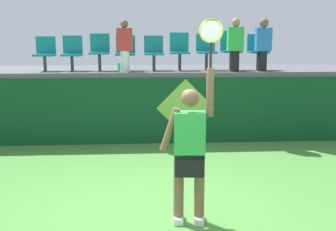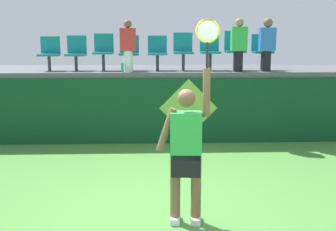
{
  "view_description": "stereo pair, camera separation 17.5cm",
  "coord_description": "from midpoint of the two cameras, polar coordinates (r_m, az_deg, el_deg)",
  "views": [
    {
      "loc": [
        -0.24,
        -5.13,
        2.32
      ],
      "look_at": [
        0.16,
        1.3,
        1.07
      ],
      "focal_mm": 43.82,
      "sensor_mm": 36.0,
      "label": 1
    },
    {
      "loc": [
        -0.06,
        -5.14,
        2.32
      ],
      "look_at": [
        0.16,
        1.3,
        1.07
      ],
      "focal_mm": 43.82,
      "sensor_mm": 36.0,
      "label": 2
    }
  ],
  "objects": [
    {
      "name": "stadium_chair_4",
      "position": [
        9.49,
        -2.53,
        8.96
      ],
      "size": [
        0.44,
        0.42,
        0.79
      ],
      "color": "#38383D",
      "rests_on": "spectator_platform"
    },
    {
      "name": "ground_plane",
      "position": [
        5.64,
        -1.78,
        -13.36
      ],
      "size": [
        40.0,
        40.0,
        0.0
      ],
      "primitive_type": "plane",
      "color": "#478438"
    },
    {
      "name": "stadium_chair_2",
      "position": [
        9.55,
        -10.01,
        8.98
      ],
      "size": [
        0.44,
        0.42,
        0.83
      ],
      "color": "#38383D",
      "rests_on": "spectator_platform"
    },
    {
      "name": "wall_signage_mount",
      "position": [
        9.08,
        1.84,
        -3.83
      ],
      "size": [
        1.27,
        0.01,
        1.42
      ],
      "color": "#0F4223",
      "rests_on": "ground_plane"
    },
    {
      "name": "court_back_wall",
      "position": [
        8.99,
        -2.57,
        0.67
      ],
      "size": [
        10.03,
        0.2,
        1.43
      ],
      "primitive_type": "cube",
      "color": "#0F4223",
      "rests_on": "ground_plane"
    },
    {
      "name": "spectator_0",
      "position": [
        9.23,
        8.78,
        9.8
      ],
      "size": [
        0.34,
        0.2,
        1.16
      ],
      "color": "black",
      "rests_on": "spectator_platform"
    },
    {
      "name": "stadium_chair_1",
      "position": [
        9.64,
        -13.7,
        8.64
      ],
      "size": [
        0.44,
        0.42,
        0.79
      ],
      "color": "#38383D",
      "rests_on": "spectator_platform"
    },
    {
      "name": "stadium_chair_3",
      "position": [
        9.5,
        -6.46,
        8.89
      ],
      "size": [
        0.44,
        0.42,
        0.79
      ],
      "color": "#38383D",
      "rests_on": "spectator_platform"
    },
    {
      "name": "stadium_chair_6",
      "position": [
        9.59,
        4.8,
        9.15
      ],
      "size": [
        0.44,
        0.42,
        0.84
      ],
      "color": "#38383D",
      "rests_on": "spectator_platform"
    },
    {
      "name": "spectator_platform",
      "position": [
        10.06,
        -2.73,
        6.22
      ],
      "size": [
        10.03,
        2.45,
        0.12
      ],
      "primitive_type": "cube",
      "color": "#56565B",
      "rests_on": "court_back_wall"
    },
    {
      "name": "stadium_chair_0",
      "position": [
        9.76,
        -17.23,
        8.44
      ],
      "size": [
        0.44,
        0.42,
        0.77
      ],
      "color": "#38383D",
      "rests_on": "spectator_platform"
    },
    {
      "name": "spectator_2",
      "position": [
        9.09,
        -6.61,
        9.69
      ],
      "size": [
        0.34,
        0.2,
        1.12
      ],
      "color": "white",
      "rests_on": "spectator_platform"
    },
    {
      "name": "tennis_player",
      "position": [
        5.06,
        2.07,
        -4.71
      ],
      "size": [
        0.75,
        0.29,
        2.52
      ],
      "color": "white",
      "rests_on": "ground_plane"
    },
    {
      "name": "stadium_chair_8",
      "position": [
        9.83,
        11.84,
        8.99
      ],
      "size": [
        0.44,
        0.42,
        0.82
      ],
      "color": "#38383D",
      "rests_on": "spectator_platform"
    },
    {
      "name": "water_bottle",
      "position": [
        9.01,
        -7.38,
        6.63
      ],
      "size": [
        0.06,
        0.06,
        0.21
      ],
      "primitive_type": "cylinder",
      "color": "#26B272",
      "rests_on": "spectator_platform"
    },
    {
      "name": "stadium_chair_5",
      "position": [
        9.52,
        1.08,
        9.19
      ],
      "size": [
        0.44,
        0.42,
        0.85
      ],
      "color": "#38383D",
      "rests_on": "spectator_platform"
    },
    {
      "name": "stadium_chair_7",
      "position": [
        9.69,
        8.17,
        9.28
      ],
      "size": [
        0.44,
        0.42,
        0.89
      ],
      "color": "#38383D",
      "rests_on": "spectator_platform"
    },
    {
      "name": "spectator_1",
      "position": [
        9.42,
        12.57,
        9.75
      ],
      "size": [
        0.34,
        0.21,
        1.16
      ],
      "color": "black",
      "rests_on": "spectator_platform"
    }
  ]
}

